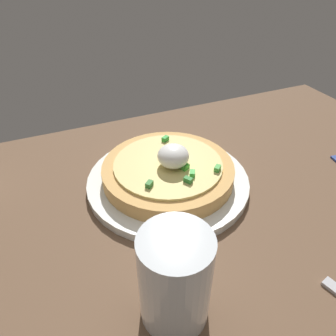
# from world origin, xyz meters

# --- Properties ---
(dining_table) EXTENTS (1.15, 0.70, 0.03)m
(dining_table) POSITION_xyz_m (0.00, 0.00, 0.02)
(dining_table) COLOR brown
(dining_table) RESTS_ON ground
(plate) EXTENTS (0.27, 0.27, 0.01)m
(plate) POSITION_xyz_m (-0.03, -0.09, 0.04)
(plate) COLOR white
(plate) RESTS_ON dining_table
(pizza) EXTENTS (0.22, 0.22, 0.07)m
(pizza) POSITION_xyz_m (-0.03, -0.09, 0.07)
(pizza) COLOR tan
(pizza) RESTS_ON plate
(cup_near) EXTENTS (0.08, 0.08, 0.12)m
(cup_near) POSITION_xyz_m (0.05, 0.12, 0.09)
(cup_near) COLOR silver
(cup_near) RESTS_ON dining_table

